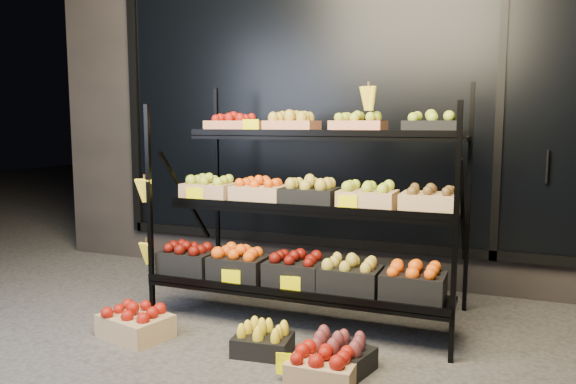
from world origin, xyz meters
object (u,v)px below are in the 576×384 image
at_px(display_rack, 306,207).
at_px(floor_crate_midright, 323,366).
at_px(floor_crate_left, 135,322).
at_px(floor_crate_midleft, 263,340).

xyz_separation_m(display_rack, floor_crate_midright, (0.43, -0.93, -0.70)).
xyz_separation_m(floor_crate_left, floor_crate_midright, (1.32, -0.16, -0.01)).
distance_m(display_rack, floor_crate_left, 1.36).
height_order(floor_crate_left, floor_crate_midleft, floor_crate_left).
relative_size(floor_crate_left, floor_crate_midleft, 1.37).
relative_size(display_rack, floor_crate_left, 4.41).
relative_size(display_rack, floor_crate_midright, 6.03).
distance_m(display_rack, floor_crate_midleft, 1.00).
bearing_deg(floor_crate_midleft, display_rack, 82.15).
xyz_separation_m(floor_crate_left, floor_crate_midleft, (0.88, 0.06, -0.02)).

